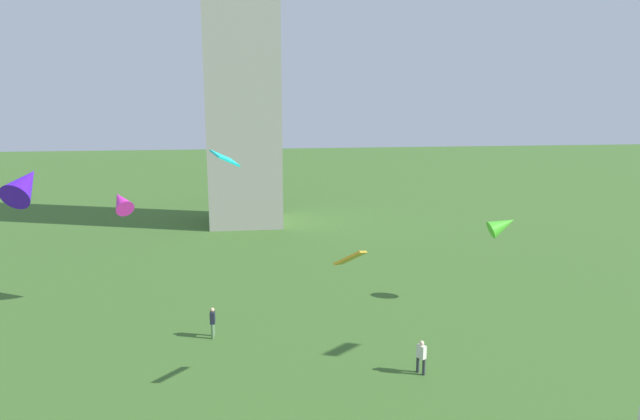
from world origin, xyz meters
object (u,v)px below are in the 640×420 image
object	(u,v)px
kite_flying_2	(502,225)
kite_flying_5	(225,158)
kite_flying_1	(121,201)
person_1	(213,321)
kite_flying_4	(25,184)
person_2	(421,355)
kite_flying_3	(351,258)

from	to	relation	value
kite_flying_2	kite_flying_5	size ratio (longest dim) A/B	1.12
kite_flying_1	person_1	bearing A→B (deg)	104.40
kite_flying_4	kite_flying_5	world-z (taller)	kite_flying_5
person_2	kite_flying_1	xyz separation A→B (m)	(-15.09, 10.62, 5.46)
person_1	person_2	distance (m)	10.97
kite_flying_1	kite_flying_2	distance (m)	22.57
kite_flying_3	kite_flying_5	xyz separation A→B (m)	(-5.03, 1.79, 3.95)
kite_flying_2	person_2	bearing A→B (deg)	141.36
kite_flying_3	kite_flying_5	world-z (taller)	kite_flying_5
person_2	kite_flying_3	bearing A→B (deg)	76.39
kite_flying_3	person_1	bearing A→B (deg)	-114.95
kite_flying_2	kite_flying_3	xyz separation A→B (m)	(-10.85, -9.59, 1.16)
kite_flying_1	kite_flying_3	xyz separation A→B (m)	(11.55, -11.91, -0.35)
person_2	kite_flying_5	distance (m)	12.48
person_1	person_2	world-z (taller)	person_1
person_2	kite_flying_4	world-z (taller)	kite_flying_4
kite_flying_5	kite_flying_4	bearing A→B (deg)	46.48
kite_flying_2	person_1	bearing A→B (deg)	103.18
kite_flying_2	kite_flying_4	xyz separation A→B (m)	(-25.62, -3.08, 3.47)
kite_flying_3	kite_flying_5	size ratio (longest dim) A/B	1.07
kite_flying_4	kite_flying_5	size ratio (longest dim) A/B	1.63
person_1	kite_flying_2	bearing A→B (deg)	-76.63
kite_flying_1	kite_flying_4	size ratio (longest dim) A/B	0.78
person_1	kite_flying_3	xyz separation A→B (m)	(6.14, -6.46, 5.09)
kite_flying_2	kite_flying_3	bearing A→B (deg)	134.20
kite_flying_2	kite_flying_4	size ratio (longest dim) A/B	0.69
kite_flying_4	kite_flying_3	bearing A→B (deg)	167.99
kite_flying_4	kite_flying_5	bearing A→B (deg)	165.93
kite_flying_1	kite_flying_5	xyz separation A→B (m)	(6.52, -10.12, 3.60)
person_1	kite_flying_2	xyz separation A→B (m)	(16.99, 3.13, 3.93)
person_2	kite_flying_1	bearing A→B (deg)	21.22
kite_flying_1	kite_flying_2	xyz separation A→B (m)	(22.40, -2.33, -1.51)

